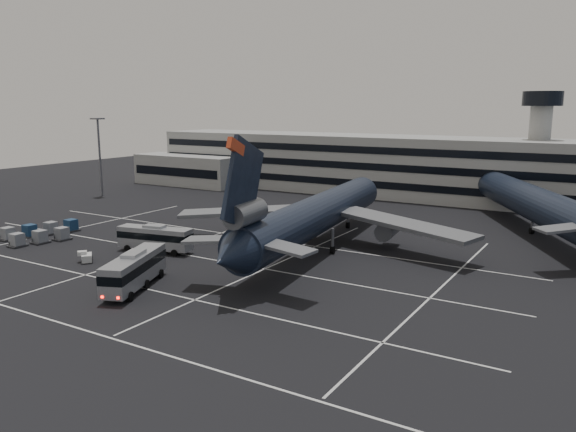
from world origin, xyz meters
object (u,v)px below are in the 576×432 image
object	(u,v)px
trijet_main	(316,215)
uld_cluster	(40,233)
bus_far	(155,237)
bus_near	(134,268)

from	to	relation	value
trijet_main	uld_cluster	world-z (taller)	trijet_main
bus_far	uld_cluster	distance (m)	22.06
bus_far	uld_cluster	world-z (taller)	bus_far
trijet_main	uld_cluster	size ratio (longest dim) A/B	4.05
trijet_main	uld_cluster	distance (m)	44.68
uld_cluster	trijet_main	bearing A→B (deg)	22.66
bus_near	bus_far	bearing A→B (deg)	104.55
bus_far	uld_cluster	bearing A→B (deg)	87.91
trijet_main	bus_near	distance (m)	28.84
trijet_main	bus_near	xyz separation A→B (m)	(-9.35, -27.13, -2.85)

